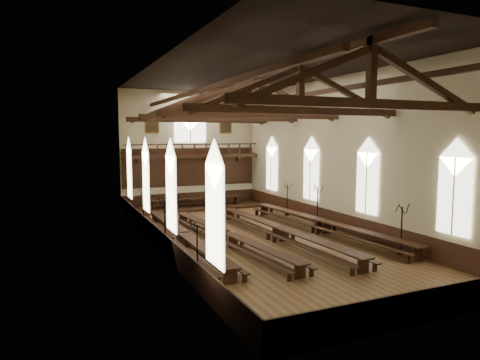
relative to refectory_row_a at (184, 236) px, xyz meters
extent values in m
plane|color=brown|center=(4.43, -0.05, -0.56)|extent=(26.00, 26.00, 0.00)
plane|color=#C0B691|center=(4.43, 12.95, 4.44)|extent=(12.00, 0.00, 12.00)
plane|color=#C0B691|center=(4.43, -13.05, 4.44)|extent=(12.00, 0.00, 12.00)
plane|color=#C0B691|center=(-1.57, -0.05, 4.44)|extent=(0.00, 26.00, 26.00)
plane|color=#C0B691|center=(10.43, -0.05, 4.44)|extent=(0.00, 26.00, 26.00)
plane|color=black|center=(4.43, -0.05, 9.44)|extent=(26.00, 26.00, 0.00)
cube|color=#371C10|center=(4.43, 12.91, 0.04)|extent=(11.90, 0.08, 1.20)
cube|color=#371C10|center=(4.43, -13.01, 0.04)|extent=(11.90, 0.08, 1.20)
cube|color=#371C10|center=(-1.53, -0.05, 0.04)|extent=(0.08, 25.90, 1.20)
cube|color=#371C10|center=(10.39, -0.05, 0.04)|extent=(0.08, 25.90, 1.20)
cube|color=white|center=(-1.47, -9.05, 2.84)|extent=(0.05, 1.80, 3.60)
cube|color=white|center=(-1.47, -9.05, 4.64)|extent=(0.05, 1.80, 1.80)
cylinder|color=#C0B691|center=(-1.43, -9.05, 2.84)|extent=(0.08, 0.08, 3.60)
cube|color=white|center=(-1.47, -3.05, 2.84)|extent=(0.05, 1.80, 3.60)
cube|color=white|center=(-1.47, -3.05, 4.64)|extent=(0.05, 1.80, 1.80)
cylinder|color=#C0B691|center=(-1.43, -3.05, 2.84)|extent=(0.08, 0.08, 3.60)
cube|color=white|center=(-1.47, 2.95, 2.84)|extent=(0.05, 1.80, 3.60)
cube|color=white|center=(-1.47, 2.95, 4.64)|extent=(0.05, 1.80, 1.80)
cylinder|color=#C0B691|center=(-1.43, 2.95, 2.84)|extent=(0.08, 0.08, 3.60)
cube|color=white|center=(-1.47, 8.95, 2.84)|extent=(0.05, 1.80, 3.60)
cube|color=white|center=(-1.47, 8.95, 4.64)|extent=(0.05, 1.80, 1.80)
cylinder|color=#C0B691|center=(-1.43, 8.95, 2.84)|extent=(0.08, 0.08, 3.60)
cube|color=white|center=(10.33, -9.05, 2.84)|extent=(0.05, 1.80, 3.60)
cube|color=white|center=(10.33, -9.05, 4.64)|extent=(0.05, 1.80, 1.80)
cylinder|color=#C0B691|center=(10.29, -9.05, 2.84)|extent=(0.08, 0.08, 3.60)
cube|color=white|center=(10.33, -3.05, 2.84)|extent=(0.05, 1.80, 3.60)
cube|color=white|center=(10.33, -3.05, 4.64)|extent=(0.05, 1.80, 1.80)
cylinder|color=#C0B691|center=(10.29, -3.05, 2.84)|extent=(0.08, 0.08, 3.60)
cube|color=white|center=(10.33, 2.95, 2.84)|extent=(0.05, 1.80, 3.60)
cube|color=white|center=(10.33, 2.95, 4.64)|extent=(0.05, 1.80, 1.80)
cylinder|color=#C0B691|center=(10.29, 2.95, 2.84)|extent=(0.08, 0.08, 3.60)
cube|color=white|center=(10.33, 8.95, 2.84)|extent=(0.05, 1.80, 3.60)
cube|color=white|center=(10.33, 8.95, 4.64)|extent=(0.05, 1.80, 1.80)
cylinder|color=#C0B691|center=(10.29, 8.95, 2.84)|extent=(0.08, 0.08, 3.60)
cube|color=white|center=(4.43, 12.85, 6.24)|extent=(2.80, 0.05, 2.40)
cube|color=white|center=(4.43, 12.85, 7.44)|extent=(2.80, 0.05, 2.80)
cylinder|color=#C0B691|center=(4.43, 12.81, 6.24)|extent=(0.10, 0.10, 2.40)
cube|color=#341810|center=(4.43, 12.30, 3.84)|extent=(11.80, 1.20, 0.20)
cube|color=#371C10|center=(4.43, 12.89, 2.89)|extent=(11.80, 0.10, 3.30)
cube|color=#341810|center=(4.43, 11.76, 4.89)|extent=(11.60, 0.12, 0.10)
cube|color=#341810|center=(4.43, 11.76, 3.99)|extent=(11.60, 0.12, 0.10)
cube|color=#341810|center=(-0.07, 12.70, 3.59)|extent=(0.35, 0.40, 0.50)
cube|color=#341810|center=(2.93, 12.70, 3.59)|extent=(0.35, 0.40, 0.50)
cube|color=#341810|center=(5.93, 12.70, 3.59)|extent=(0.35, 0.40, 0.50)
cube|color=#341810|center=(8.93, 12.70, 3.59)|extent=(0.35, 0.40, 0.50)
cube|color=brown|center=(1.13, 12.86, 6.54)|extent=(1.15, 0.06, 1.45)
cube|color=black|center=(1.13, 12.82, 6.54)|extent=(0.95, 0.04, 1.25)
cube|color=brown|center=(7.73, 12.86, 6.54)|extent=(1.15, 0.06, 1.45)
cube|color=black|center=(7.73, 12.82, 6.54)|extent=(0.95, 0.04, 1.25)
cube|color=#341810|center=(4.43, -10.05, 6.84)|extent=(11.70, 0.35, 0.35)
cube|color=#341810|center=(4.43, -10.05, 8.14)|extent=(0.30, 0.30, 2.40)
cube|color=#341810|center=(1.55, -10.05, 7.74)|extent=(5.44, 0.26, 2.40)
cube|color=#341810|center=(7.31, -10.05, 7.74)|extent=(5.44, 0.26, 2.40)
cube|color=#341810|center=(4.43, -5.05, 6.84)|extent=(11.70, 0.35, 0.35)
cube|color=#341810|center=(4.43, -5.05, 8.14)|extent=(0.30, 0.30, 2.40)
cube|color=#341810|center=(1.55, -5.05, 7.74)|extent=(5.44, 0.26, 2.40)
cube|color=#341810|center=(7.31, -5.05, 7.74)|extent=(5.44, 0.26, 2.40)
cube|color=#341810|center=(4.43, -0.05, 6.84)|extent=(11.70, 0.35, 0.35)
cube|color=#341810|center=(4.43, -0.05, 8.14)|extent=(0.30, 0.30, 2.40)
cube|color=#341810|center=(1.55, -0.05, 7.74)|extent=(5.44, 0.26, 2.40)
cube|color=#341810|center=(7.31, -0.05, 7.74)|extent=(5.44, 0.26, 2.40)
cube|color=#341810|center=(4.43, 4.95, 6.84)|extent=(11.70, 0.35, 0.35)
cube|color=#341810|center=(4.43, 4.95, 8.14)|extent=(0.30, 0.30, 2.40)
cube|color=#341810|center=(1.55, 4.95, 7.74)|extent=(5.44, 0.26, 2.40)
cube|color=#341810|center=(7.31, 4.95, 7.74)|extent=(5.44, 0.26, 2.40)
cube|color=#341810|center=(4.43, 9.95, 6.84)|extent=(11.70, 0.35, 0.35)
cube|color=#341810|center=(4.43, 9.95, 8.14)|extent=(0.30, 0.30, 2.40)
cube|color=#341810|center=(1.55, 9.95, 7.74)|extent=(5.44, 0.26, 2.40)
cube|color=#341810|center=(7.31, 9.95, 7.74)|extent=(5.44, 0.26, 2.40)
cube|color=#341810|center=(1.07, -0.05, 8.14)|extent=(0.25, 25.70, 0.25)
cube|color=#341810|center=(7.79, -0.05, 8.14)|extent=(0.25, 25.70, 0.25)
cube|color=#341810|center=(4.43, -0.05, 9.14)|extent=(0.30, 25.70, 0.30)
cube|color=#341810|center=(0.00, -3.70, 0.17)|extent=(0.72, 7.15, 0.08)
cube|color=#341810|center=(0.00, -6.92, -0.22)|extent=(0.61, 0.08, 0.68)
cube|color=#341810|center=(0.00, -0.48, -0.22)|extent=(0.61, 0.08, 0.68)
cube|color=#341810|center=(0.00, -3.70, -0.30)|extent=(0.09, 6.33, 0.08)
cube|color=#341810|center=(-0.63, -3.70, -0.13)|extent=(0.29, 7.15, 0.06)
cube|color=#341810|center=(-0.63, -6.97, -0.36)|extent=(0.23, 0.07, 0.40)
cube|color=#341810|center=(-0.63, -0.43, -0.36)|extent=(0.23, 0.07, 0.40)
cube|color=#341810|center=(0.63, -3.70, -0.13)|extent=(0.29, 7.15, 0.06)
cube|color=#341810|center=(0.63, -6.97, -0.36)|extent=(0.23, 0.07, 0.40)
cube|color=#341810|center=(0.63, -0.43, -0.36)|extent=(0.23, 0.07, 0.40)
cube|color=#341810|center=(0.00, 3.70, 0.17)|extent=(0.72, 7.15, 0.08)
cube|color=#341810|center=(0.00, 0.48, -0.22)|extent=(0.61, 0.08, 0.68)
cube|color=#341810|center=(0.00, 6.92, -0.22)|extent=(0.61, 0.08, 0.68)
cube|color=#341810|center=(0.00, 3.70, -0.30)|extent=(0.09, 6.33, 0.08)
cube|color=#341810|center=(-0.63, 3.70, -0.13)|extent=(0.29, 7.15, 0.06)
cube|color=#341810|center=(-0.63, 0.43, -0.36)|extent=(0.23, 0.07, 0.40)
cube|color=#341810|center=(-0.63, 6.97, -0.36)|extent=(0.23, 0.07, 0.40)
cube|color=#341810|center=(0.63, 3.70, -0.13)|extent=(0.29, 7.15, 0.06)
cube|color=#341810|center=(0.63, 0.43, -0.36)|extent=(0.23, 0.07, 0.40)
cube|color=#341810|center=(0.63, 6.97, -0.36)|extent=(0.23, 0.07, 0.40)
cube|color=#341810|center=(2.34, -4.46, 0.13)|extent=(1.34, 6.82, 0.08)
cube|color=#341810|center=(2.34, -7.52, -0.23)|extent=(0.58, 0.13, 0.65)
cube|color=#341810|center=(2.34, -1.41, -0.23)|extent=(0.58, 0.13, 0.65)
cube|color=#341810|center=(2.34, -4.46, -0.32)|extent=(0.66, 5.99, 0.08)
cube|color=#341810|center=(1.74, -4.52, -0.15)|extent=(0.93, 6.79, 0.06)
cube|color=#341810|center=(1.74, -7.62, -0.37)|extent=(0.22, 0.09, 0.38)
cube|color=#341810|center=(1.74, -1.42, -0.37)|extent=(0.22, 0.09, 0.38)
cube|color=#341810|center=(2.94, -4.40, -0.15)|extent=(0.93, 6.79, 0.06)
cube|color=#341810|center=(2.94, -7.51, -0.37)|extent=(0.22, 0.09, 0.38)
cube|color=#341810|center=(2.94, -1.30, -0.37)|extent=(0.22, 0.09, 0.38)
cube|color=#341810|center=(2.34, 2.94, 0.13)|extent=(1.34, 6.82, 0.08)
cube|color=#341810|center=(2.34, -0.12, -0.23)|extent=(0.58, 0.13, 0.65)
cube|color=#341810|center=(2.34, 5.99, -0.23)|extent=(0.58, 0.13, 0.65)
cube|color=#341810|center=(2.34, 2.94, -0.32)|extent=(0.66, 5.99, 0.08)
cube|color=#341810|center=(1.74, 2.88, -0.15)|extent=(0.93, 6.79, 0.06)
cube|color=#341810|center=(1.74, -0.22, -0.37)|extent=(0.22, 0.09, 0.38)
cube|color=#341810|center=(1.74, 5.98, -0.37)|extent=(0.22, 0.09, 0.38)
cube|color=#341810|center=(2.94, 3.00, -0.15)|extent=(0.93, 6.79, 0.06)
cube|color=#341810|center=(2.94, -0.11, -0.37)|extent=(0.22, 0.09, 0.38)
cube|color=#341810|center=(2.94, 6.10, -0.37)|extent=(0.22, 0.09, 0.38)
cube|color=#341810|center=(5.65, -4.75, 0.19)|extent=(1.09, 7.37, 0.08)
cube|color=#341810|center=(5.65, -8.05, -0.21)|extent=(0.63, 0.11, 0.70)
cube|color=#341810|center=(5.65, -1.44, -0.21)|extent=(0.63, 0.11, 0.70)
cube|color=#341810|center=(5.65, -4.75, -0.30)|extent=(0.40, 6.50, 0.08)
cube|color=#341810|center=(5.00, -4.78, -0.12)|extent=(0.65, 7.35, 0.06)
cube|color=#341810|center=(5.00, -8.14, -0.35)|extent=(0.24, 0.08, 0.41)
cube|color=#341810|center=(5.00, -1.42, -0.35)|extent=(0.24, 0.08, 0.41)
cube|color=#341810|center=(6.30, -4.72, -0.12)|extent=(0.65, 7.35, 0.06)
cube|color=#341810|center=(6.30, -8.08, -0.35)|extent=(0.24, 0.08, 0.41)
cube|color=#341810|center=(6.30, -1.36, -0.35)|extent=(0.24, 0.08, 0.41)
cube|color=#341810|center=(5.65, 2.65, 0.19)|extent=(1.09, 7.37, 0.08)
cube|color=#341810|center=(5.65, -0.65, -0.21)|extent=(0.63, 0.11, 0.70)
cube|color=#341810|center=(5.65, 5.96, -0.21)|extent=(0.63, 0.11, 0.70)
cube|color=#341810|center=(5.65, 2.65, -0.30)|extent=(0.40, 6.50, 0.08)
cube|color=#341810|center=(5.00, 2.62, -0.12)|extent=(0.65, 7.35, 0.06)
cube|color=#341810|center=(5.00, -0.74, -0.35)|extent=(0.24, 0.08, 0.41)
cube|color=#341810|center=(5.00, 5.98, -0.35)|extent=(0.24, 0.08, 0.41)
cube|color=#341810|center=(6.30, 2.68, -0.12)|extent=(0.65, 7.35, 0.06)
cube|color=#341810|center=(6.30, -0.68, -0.35)|extent=(0.24, 0.08, 0.41)
cube|color=#341810|center=(6.30, 6.04, -0.35)|extent=(0.24, 0.08, 0.41)
cube|color=#341810|center=(9.09, -4.21, 0.21)|extent=(1.42, 7.65, 0.09)
cube|color=#341810|center=(9.09, -7.63, -0.19)|extent=(0.65, 0.14, 0.73)
cube|color=#341810|center=(9.09, -0.78, -0.19)|extent=(0.65, 0.14, 0.73)
cube|color=#341810|center=(9.09, -4.21, -0.29)|extent=(0.67, 6.73, 0.09)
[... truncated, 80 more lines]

